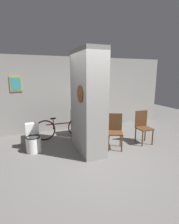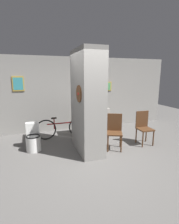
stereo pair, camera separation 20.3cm
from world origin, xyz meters
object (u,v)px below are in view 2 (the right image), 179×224
Objects in this scene: chair_near_pillar at (114,130)px; toilet at (33,139)px; bottle_tall at (89,105)px; bicycle at (63,128)px; chair_by_doorway at (144,126)px.

toilet is at bearing -171.58° from chair_near_pillar.
bicycle is at bearing -172.03° from bottle_tall.
bottle_tall reaches higher than toilet.
toilet is 2.31× the size of bottle_tall.
chair_by_doorway is 2.48m from bicycle.
bottle_tall reaches higher than bicycle.
chair_by_doorway is at bearing 27.18° from chair_near_pillar.
chair_near_pillar is 3.10× the size of bottle_tall.
chair_by_doorway reaches higher than bicycle.
bottle_tall reaches higher than chair_near_pillar.
bicycle is at bearing 35.71° from toilet.
chair_near_pillar is 1.00× the size of chair_by_doorway.
toilet is 1.13m from bicycle.
bicycle is (-1.18, 1.28, -0.19)m from chair_near_pillar.
toilet is 0.74× the size of chair_by_doorway.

